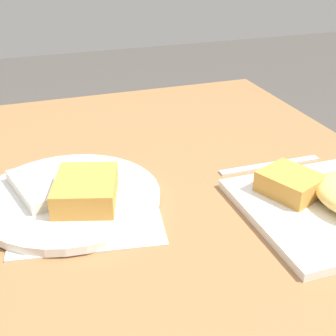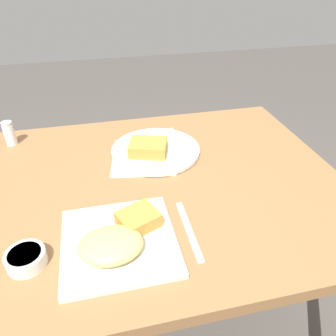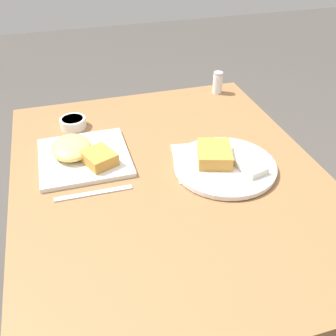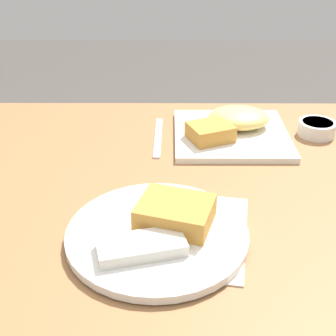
{
  "view_description": "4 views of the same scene",
  "coord_description": "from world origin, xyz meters",
  "px_view_note": "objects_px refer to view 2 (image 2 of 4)",
  "views": [
    {
      "loc": [
        -0.67,
        0.23,
        1.14
      ],
      "look_at": [
        0.04,
        -0.02,
        0.75
      ],
      "focal_mm": 50.0,
      "sensor_mm": 36.0,
      "label": 1
    },
    {
      "loc": [
        -0.16,
        -0.78,
        1.31
      ],
      "look_at": [
        0.03,
        0.03,
        0.75
      ],
      "focal_mm": 35.0,
      "sensor_mm": 36.0,
      "label": 2
    },
    {
      "loc": [
        0.86,
        -0.26,
        1.4
      ],
      "look_at": [
        0.02,
        -0.01,
        0.76
      ],
      "focal_mm": 42.0,
      "sensor_mm": 36.0,
      "label": 3
    },
    {
      "loc": [
        -0.01,
        0.77,
        1.2
      ],
      "look_at": [
        -0.0,
        -0.0,
        0.76
      ],
      "focal_mm": 50.0,
      "sensor_mm": 36.0,
      "label": 4
    }
  ],
  "objects_px": {
    "plate_oval_far": "(154,148)",
    "butter_knife": "(189,230)",
    "plate_square_near": "(119,240)",
    "sauce_ramekin": "(26,258)",
    "salt_shaker": "(10,135)"
  },
  "relations": [
    {
      "from": "plate_square_near",
      "to": "sauce_ramekin",
      "type": "height_order",
      "value": "plate_square_near"
    },
    {
      "from": "salt_shaker",
      "to": "butter_knife",
      "type": "distance_m",
      "value": 0.74
    },
    {
      "from": "plate_square_near",
      "to": "salt_shaker",
      "type": "height_order",
      "value": "salt_shaker"
    },
    {
      "from": "plate_square_near",
      "to": "salt_shaker",
      "type": "xyz_separation_m",
      "value": [
        -0.32,
        0.57,
        0.02
      ]
    },
    {
      "from": "plate_oval_far",
      "to": "butter_knife",
      "type": "xyz_separation_m",
      "value": [
        0.01,
        -0.38,
        -0.02
      ]
    },
    {
      "from": "plate_oval_far",
      "to": "butter_knife",
      "type": "distance_m",
      "value": 0.38
    },
    {
      "from": "plate_square_near",
      "to": "plate_oval_far",
      "type": "height_order",
      "value": "plate_square_near"
    },
    {
      "from": "plate_oval_far",
      "to": "salt_shaker",
      "type": "xyz_separation_m",
      "value": [
        -0.48,
        0.17,
        0.02
      ]
    },
    {
      "from": "sauce_ramekin",
      "to": "salt_shaker",
      "type": "height_order",
      "value": "salt_shaker"
    },
    {
      "from": "plate_square_near",
      "to": "sauce_ramekin",
      "type": "distance_m",
      "value": 0.2
    },
    {
      "from": "sauce_ramekin",
      "to": "butter_knife",
      "type": "bearing_deg",
      "value": 2.8
    },
    {
      "from": "salt_shaker",
      "to": "butter_knife",
      "type": "height_order",
      "value": "salt_shaker"
    },
    {
      "from": "butter_knife",
      "to": "plate_square_near",
      "type": "bearing_deg",
      "value": 94.75
    },
    {
      "from": "plate_square_near",
      "to": "plate_oval_far",
      "type": "bearing_deg",
      "value": 67.9
    },
    {
      "from": "plate_square_near",
      "to": "plate_oval_far",
      "type": "xyz_separation_m",
      "value": [
        0.16,
        0.39,
        -0.0
      ]
    }
  ]
}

